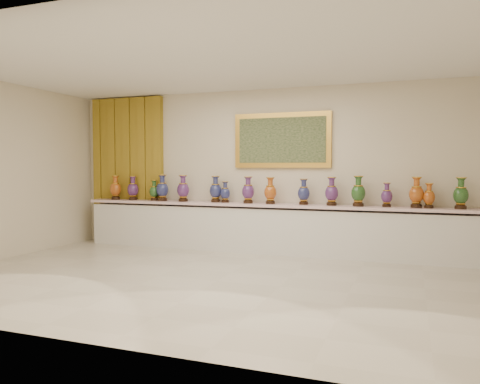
# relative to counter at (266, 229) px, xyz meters

# --- Properties ---
(ground) EXTENTS (8.00, 8.00, 0.00)m
(ground) POSITION_rel_counter_xyz_m (0.00, -2.27, -0.44)
(ground) COLOR beige
(ground) RESTS_ON ground
(room) EXTENTS (8.00, 8.00, 8.00)m
(room) POSITION_rel_counter_xyz_m (-2.50, 0.17, 1.15)
(room) COLOR beige
(room) RESTS_ON ground
(counter) EXTENTS (7.28, 0.48, 0.90)m
(counter) POSITION_rel_counter_xyz_m (0.00, 0.00, 0.00)
(counter) COLOR white
(counter) RESTS_ON ground
(vase_0) EXTENTS (0.30, 0.30, 0.49)m
(vase_0) POSITION_rel_counter_xyz_m (-3.19, -0.04, 0.68)
(vase_0) COLOR black
(vase_0) RESTS_ON counter
(vase_1) EXTENTS (0.24, 0.24, 0.48)m
(vase_1) POSITION_rel_counter_xyz_m (-2.80, 0.00, 0.68)
(vase_1) COLOR black
(vase_1) RESTS_ON counter
(vase_2) EXTENTS (0.19, 0.19, 0.41)m
(vase_2) POSITION_rel_counter_xyz_m (-2.30, -0.02, 0.65)
(vase_2) COLOR black
(vase_2) RESTS_ON counter
(vase_3) EXTENTS (0.26, 0.26, 0.51)m
(vase_3) POSITION_rel_counter_xyz_m (-2.10, -0.04, 0.69)
(vase_3) COLOR black
(vase_3) RESTS_ON counter
(vase_4) EXTENTS (0.30, 0.30, 0.51)m
(vase_4) POSITION_rel_counter_xyz_m (-1.64, -0.05, 0.69)
(vase_4) COLOR black
(vase_4) RESTS_ON counter
(vase_5) EXTENTS (0.28, 0.28, 0.49)m
(vase_5) POSITION_rel_counter_xyz_m (-0.99, 0.01, 0.69)
(vase_5) COLOR black
(vase_5) RESTS_ON counter
(vase_6) EXTENTS (0.22, 0.22, 0.39)m
(vase_6) POSITION_rel_counter_xyz_m (-0.79, -0.00, 0.64)
(vase_6) COLOR black
(vase_6) RESTS_ON counter
(vase_7) EXTENTS (0.26, 0.26, 0.49)m
(vase_7) POSITION_rel_counter_xyz_m (-0.32, -0.05, 0.68)
(vase_7) COLOR black
(vase_7) RESTS_ON counter
(vase_8) EXTENTS (0.27, 0.27, 0.48)m
(vase_8) POSITION_rel_counter_xyz_m (0.10, -0.05, 0.68)
(vase_8) COLOR black
(vase_8) RESTS_ON counter
(vase_9) EXTENTS (0.27, 0.27, 0.46)m
(vase_9) POSITION_rel_counter_xyz_m (0.70, -0.01, 0.67)
(vase_9) COLOR black
(vase_9) RESTS_ON counter
(vase_10) EXTENTS (0.27, 0.27, 0.49)m
(vase_10) POSITION_rel_counter_xyz_m (1.19, -0.01, 0.68)
(vase_10) COLOR black
(vase_10) RESTS_ON counter
(vase_11) EXTENTS (0.25, 0.25, 0.51)m
(vase_11) POSITION_rel_counter_xyz_m (1.64, -0.03, 0.69)
(vase_11) COLOR black
(vase_11) RESTS_ON counter
(vase_12) EXTENTS (0.24, 0.24, 0.40)m
(vase_12) POSITION_rel_counter_xyz_m (2.10, 0.01, 0.64)
(vase_12) COLOR black
(vase_12) RESTS_ON counter
(vase_13) EXTENTS (0.30, 0.30, 0.50)m
(vase_13) POSITION_rel_counter_xyz_m (2.56, 0.01, 0.69)
(vase_13) COLOR black
(vase_13) RESTS_ON counter
(vase_14) EXTENTS (0.21, 0.21, 0.40)m
(vase_14) POSITION_rel_counter_xyz_m (2.75, -0.02, 0.64)
(vase_14) COLOR black
(vase_14) RESTS_ON counter
(vase_15) EXTENTS (0.28, 0.28, 0.50)m
(vase_15) POSITION_rel_counter_xyz_m (3.22, 0.00, 0.69)
(vase_15) COLOR black
(vase_15) RESTS_ON counter
(label_card) EXTENTS (0.10, 0.06, 0.00)m
(label_card) POSITION_rel_counter_xyz_m (-1.42, -0.14, 0.47)
(label_card) COLOR white
(label_card) RESTS_ON counter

